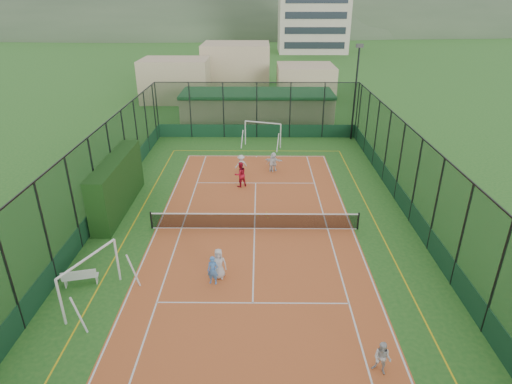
% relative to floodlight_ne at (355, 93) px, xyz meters
% --- Properties ---
extents(ground, '(300.00, 300.00, 0.00)m').
position_rel_floodlight_ne_xyz_m(ground, '(-8.60, -16.60, -4.12)').
color(ground, '#236221').
rests_on(ground, ground).
extents(court_slab, '(11.17, 23.97, 0.01)m').
position_rel_floodlight_ne_xyz_m(court_slab, '(-8.60, -16.60, -4.12)').
color(court_slab, '#C65B2C').
rests_on(court_slab, ground).
extents(tennis_net, '(11.67, 0.12, 1.06)m').
position_rel_floodlight_ne_xyz_m(tennis_net, '(-8.60, -16.60, -3.59)').
color(tennis_net, black).
rests_on(tennis_net, ground).
extents(perimeter_fence, '(18.12, 34.12, 5.00)m').
position_rel_floodlight_ne_xyz_m(perimeter_fence, '(-8.60, -16.60, -1.62)').
color(perimeter_fence, black).
rests_on(perimeter_fence, ground).
extents(floodlight_ne, '(0.60, 0.26, 8.25)m').
position_rel_floodlight_ne_xyz_m(floodlight_ne, '(0.00, 0.00, 0.00)').
color(floodlight_ne, black).
rests_on(floodlight_ne, ground).
extents(clubhouse, '(15.20, 7.20, 3.15)m').
position_rel_floodlight_ne_xyz_m(clubhouse, '(-8.60, 5.40, -2.55)').
color(clubhouse, tan).
rests_on(clubhouse, ground).
extents(distant_hills, '(200.00, 60.00, 24.00)m').
position_rel_floodlight_ne_xyz_m(distant_hills, '(-8.60, 133.40, -4.12)').
color(distant_hills, '#384C33').
rests_on(distant_hills, ground).
extents(hedge_left, '(1.10, 7.34, 3.21)m').
position_rel_floodlight_ne_xyz_m(hedge_left, '(-16.90, -14.11, -2.52)').
color(hedge_left, black).
rests_on(hedge_left, ground).
extents(white_bench, '(1.57, 0.77, 0.85)m').
position_rel_floodlight_ne_xyz_m(white_bench, '(-16.40, -21.75, -3.70)').
color(white_bench, white).
rests_on(white_bench, ground).
extents(futsal_goal_near, '(3.44, 2.24, 2.15)m').
position_rel_floodlight_ne_xyz_m(futsal_goal_near, '(-15.42, -22.85, -3.05)').
color(futsal_goal_near, white).
rests_on(futsal_goal_near, ground).
extents(futsal_goal_far, '(3.41, 1.89, 2.11)m').
position_rel_floodlight_ne_xyz_m(futsal_goal_far, '(-8.07, -2.19, -3.07)').
color(futsal_goal_far, white).
rests_on(futsal_goal_far, ground).
extents(child_near_left, '(0.75, 0.50, 1.51)m').
position_rel_floodlight_ne_xyz_m(child_near_left, '(-10.19, -21.17, -3.36)').
color(child_near_left, silver).
rests_on(child_near_left, court_slab).
extents(child_near_mid, '(0.56, 0.42, 1.39)m').
position_rel_floodlight_ne_xyz_m(child_near_mid, '(-10.42, -21.63, -3.42)').
color(child_near_mid, '#4B85D4').
rests_on(child_near_mid, court_slab).
extents(child_near_right, '(0.80, 0.76, 1.30)m').
position_rel_floodlight_ne_xyz_m(child_near_right, '(-4.10, -26.64, -3.47)').
color(child_near_right, silver).
rests_on(child_near_right, court_slab).
extents(child_far_left, '(1.08, 0.90, 1.45)m').
position_rel_floodlight_ne_xyz_m(child_far_left, '(-9.68, -8.47, -3.39)').
color(child_far_left, silver).
rests_on(child_far_left, court_slab).
extents(child_far_right, '(0.78, 0.44, 1.25)m').
position_rel_floodlight_ne_xyz_m(child_far_right, '(-7.45, -8.09, -3.49)').
color(child_far_right, white).
rests_on(child_far_right, court_slab).
extents(child_far_back, '(1.38, 0.69, 1.42)m').
position_rel_floodlight_ne_xyz_m(child_far_back, '(-7.30, -7.83, -3.41)').
color(child_far_back, white).
rests_on(child_far_back, court_slab).
extents(coach, '(1.08, 1.00, 1.77)m').
position_rel_floodlight_ne_xyz_m(coach, '(-9.64, -10.76, -3.23)').
color(coach, '#B21328').
rests_on(coach, court_slab).
extents(tennis_balls, '(2.28, 0.90, 0.07)m').
position_rel_floodlight_ne_xyz_m(tennis_balls, '(-8.11, -14.94, -4.08)').
color(tennis_balls, '#CCE033').
rests_on(tennis_balls, court_slab).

